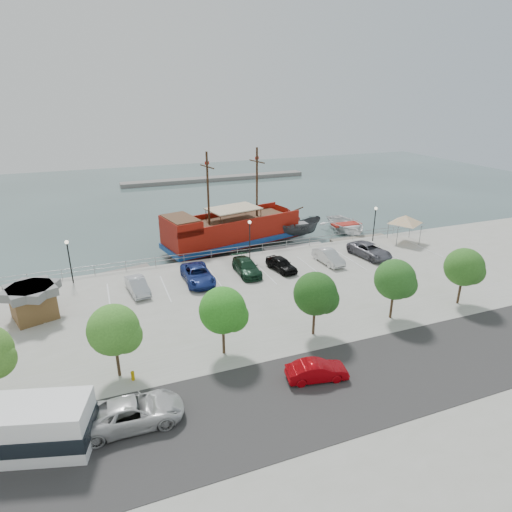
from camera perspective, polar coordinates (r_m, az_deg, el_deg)
name	(u,v)px	position (r m, az deg, el deg)	size (l,w,h in m)	color
ground	(273,290)	(41.73, 2.27, -4.59)	(160.00, 160.00, 0.00)	#374D4A
land_slab	(425,441)	(26.82, 21.63, -21.95)	(100.00, 58.00, 1.20)	#9D9C8F
street	(372,378)	(29.30, 15.15, -15.39)	(100.00, 8.00, 0.04)	#312F2F
sidewalk	(325,332)	(33.41, 9.15, -9.92)	(100.00, 4.00, 0.05)	#9A978F
seawall_railing	(246,250)	(47.83, -1.37, 0.84)	(50.00, 0.06, 1.00)	gray
far_shore	(216,179)	(94.59, -5.37, 10.23)	(40.00, 3.00, 0.80)	gray
pirate_ship	(242,229)	(53.26, -1.86, 3.60)	(20.01, 9.53, 12.39)	maroon
patrol_boat	(300,230)	(55.81, 5.85, 3.40)	(2.38, 6.32, 2.45)	#3F4246
speedboat	(346,226)	(60.01, 11.93, 3.89)	(5.50, 7.71, 1.60)	white
dock_west	(121,273)	(47.24, -17.51, -2.21)	(6.19, 1.77, 0.35)	gray
dock_mid	(295,249)	(52.02, 5.25, 0.92)	(7.52, 2.15, 0.43)	#969492
dock_east	(360,240)	(56.55, 13.74, 2.06)	(7.68, 2.20, 0.44)	gray
shed	(33,301)	(38.60, -27.64, -5.34)	(4.26, 4.26, 2.76)	brown
canopy_tent	(406,215)	(54.14, 19.37, 5.13)	(5.58, 5.58, 3.78)	slate
street_van	(133,412)	(25.66, -16.08, -19.37)	(2.55, 5.53, 1.54)	silver
street_sedan	(317,371)	(28.13, 8.12, -14.90)	(1.36, 3.90, 1.29)	#9C040A
shuttle_bus	(11,430)	(26.02, -29.83, -19.47)	(8.24, 4.76, 2.74)	white
fire_hydrant	(133,375)	(29.00, -16.11, -15.03)	(0.24, 0.24, 0.70)	#C59706
lamp_post_left	(69,254)	(43.47, -23.72, 0.26)	(0.36, 0.36, 4.28)	black
lamp_post_mid	(250,233)	(45.88, -0.85, 3.15)	(0.36, 0.36, 4.28)	black
lamp_post_right	(375,218)	(53.30, 15.58, 4.93)	(0.36, 0.36, 4.28)	black
tree_b	(116,331)	(28.04, -18.14, -9.51)	(3.30, 3.20, 5.00)	#473321
tree_c	(225,312)	(28.94, -4.14, -7.41)	(3.30, 3.20, 5.00)	#473321
tree_d	(317,295)	(31.41, 8.20, -5.16)	(3.30, 3.20, 5.00)	#473321
tree_e	(397,281)	(35.12, 18.28, -3.14)	(3.30, 3.20, 5.00)	#473321
tree_f	(466,268)	(39.73, 26.20, -1.47)	(3.30, 3.20, 5.00)	#473321
parked_car_b	(138,286)	(40.13, -15.52, -3.84)	(1.45, 4.15, 1.37)	#B8BAC1
parked_car_c	(198,274)	(41.17, -7.77, -2.46)	(2.54, 5.50, 1.53)	navy
parked_car_d	(247,267)	(42.66, -1.27, -1.47)	(1.99, 4.89, 1.42)	#13311F
parked_car_e	(281,264)	(43.49, 3.40, -1.09)	(1.63, 4.04, 1.38)	black
parked_car_f	(328,257)	(45.90, 9.63, -0.09)	(1.53, 4.39, 1.45)	silver
parked_car_g	(370,250)	(48.60, 14.92, 0.72)	(2.48, 5.39, 1.50)	#5B5B64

